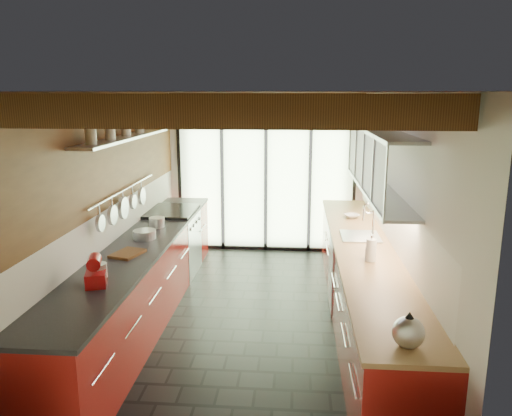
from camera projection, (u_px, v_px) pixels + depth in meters
name	position (u px, v px, depth m)	size (l,w,h in m)	color
ground	(251.00, 319.00, 5.87)	(5.50, 5.50, 0.00)	black
room_shell	(251.00, 180.00, 5.50)	(5.50, 5.50, 5.50)	silver
ceiling_beams	(254.00, 105.00, 5.69)	(3.14, 5.06, 4.90)	#593316
glass_door	(266.00, 152.00, 8.12)	(2.95, 0.10, 2.90)	#C6EAAD
left_counter	(143.00, 279.00, 5.87)	(0.68, 5.00, 0.92)	maroon
range_stove	(173.00, 242.00, 7.27)	(0.66, 0.90, 0.97)	silver
right_counter	(363.00, 285.00, 5.67)	(0.68, 5.00, 0.92)	maroon
sink_assembly	(361.00, 234.00, 5.94)	(0.45, 0.52, 0.43)	silver
upper_cabinets_right	(379.00, 161.00, 5.64)	(0.34, 3.00, 3.00)	silver
left_wall_fixtures	(126.00, 160.00, 5.75)	(0.28, 2.60, 0.96)	silver
stand_mixer	(96.00, 272.00, 4.46)	(0.26, 0.34, 0.28)	#B70E11
pot_large	(157.00, 222.00, 6.38)	(0.20, 0.20, 0.13)	silver
pot_small	(145.00, 234.00, 5.86)	(0.27, 0.27, 0.10)	silver
cutting_board	(128.00, 254.00, 5.28)	(0.25, 0.35, 0.03)	brown
kettle	(408.00, 330.00, 3.35)	(0.24, 0.28, 0.26)	silver
paper_towel	(371.00, 250.00, 5.06)	(0.12, 0.12, 0.28)	white
soap_bottle	(370.00, 250.00, 5.13)	(0.08, 0.09, 0.19)	silver
bowl	(352.00, 216.00, 6.86)	(0.20, 0.20, 0.05)	silver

